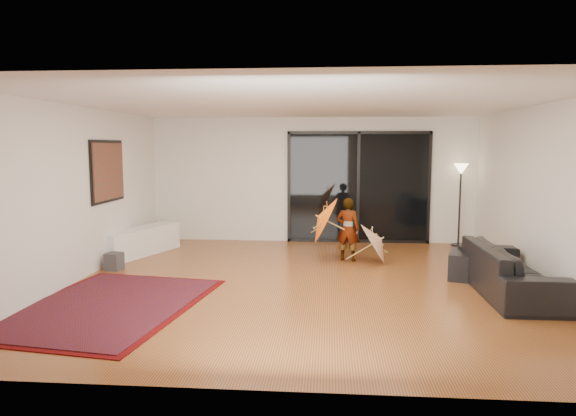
# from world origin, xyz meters

# --- Properties ---
(floor) EXTENTS (7.00, 7.00, 0.00)m
(floor) POSITION_xyz_m (0.00, 0.00, 0.00)
(floor) COLOR #9D562B
(floor) RESTS_ON ground
(ceiling) EXTENTS (7.00, 7.00, 0.00)m
(ceiling) POSITION_xyz_m (0.00, 0.00, 2.70)
(ceiling) COLOR white
(ceiling) RESTS_ON wall_back
(wall_back) EXTENTS (7.00, 0.00, 7.00)m
(wall_back) POSITION_xyz_m (0.00, 3.50, 1.35)
(wall_back) COLOR silver
(wall_back) RESTS_ON floor
(wall_front) EXTENTS (7.00, 0.00, 7.00)m
(wall_front) POSITION_xyz_m (0.00, -3.50, 1.35)
(wall_front) COLOR silver
(wall_front) RESTS_ON floor
(wall_left) EXTENTS (0.00, 7.00, 7.00)m
(wall_left) POSITION_xyz_m (-3.50, 0.00, 1.35)
(wall_left) COLOR silver
(wall_left) RESTS_ON floor
(wall_right) EXTENTS (0.00, 7.00, 7.00)m
(wall_right) POSITION_xyz_m (3.50, 0.00, 1.35)
(wall_right) COLOR silver
(wall_right) RESTS_ON floor
(sliding_door) EXTENTS (3.06, 0.07, 2.40)m
(sliding_door) POSITION_xyz_m (1.00, 3.47, 1.20)
(sliding_door) COLOR black
(sliding_door) RESTS_ON wall_back
(painting) EXTENTS (0.04, 1.28, 1.08)m
(painting) POSITION_xyz_m (-3.46, 1.00, 1.65)
(painting) COLOR black
(painting) RESTS_ON wall_left
(media_console) EXTENTS (1.08, 1.91, 0.52)m
(media_console) POSITION_xyz_m (-3.25, 1.83, 0.26)
(media_console) COLOR white
(media_console) RESTS_ON floor
(speaker) EXTENTS (0.29, 0.29, 0.29)m
(speaker) POSITION_xyz_m (-3.25, 0.60, 0.14)
(speaker) COLOR #424244
(speaker) RESTS_ON floor
(persian_rug) EXTENTS (2.59, 3.33, 0.02)m
(persian_rug) POSITION_xyz_m (-2.51, -1.35, 0.01)
(persian_rug) COLOR #4F0607
(persian_rug) RESTS_ON floor
(sofa) EXTENTS (0.91, 2.34, 0.68)m
(sofa) POSITION_xyz_m (2.95, -0.30, 0.34)
(sofa) COLOR black
(sofa) RESTS_ON floor
(ottoman) EXTENTS (0.91, 0.91, 0.42)m
(ottoman) POSITION_xyz_m (2.67, 0.49, 0.21)
(ottoman) COLOR black
(ottoman) RESTS_ON floor
(floor_lamp) EXTENTS (0.30, 0.30, 1.73)m
(floor_lamp) POSITION_xyz_m (3.10, 3.25, 1.36)
(floor_lamp) COLOR black
(floor_lamp) RESTS_ON floor
(child) EXTENTS (0.48, 0.37, 1.16)m
(child) POSITION_xyz_m (0.72, 1.64, 0.58)
(child) COLOR #999999
(child) RESTS_ON floor
(parasol_orange) EXTENTS (0.55, 0.90, 0.90)m
(parasol_orange) POSITION_xyz_m (0.17, 1.59, 0.73)
(parasol_orange) COLOR #FF660D
(parasol_orange) RESTS_ON child
(parasol_white) EXTENTS (0.59, 0.81, 0.92)m
(parasol_white) POSITION_xyz_m (1.32, 1.49, 0.50)
(parasol_white) COLOR silver
(parasol_white) RESTS_ON floor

